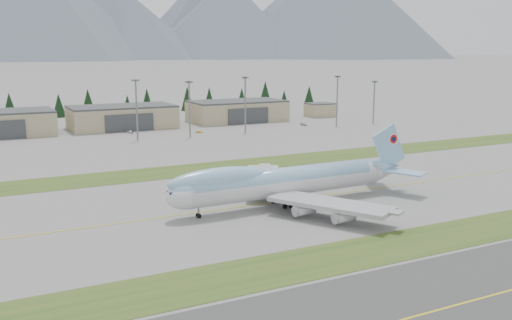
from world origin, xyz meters
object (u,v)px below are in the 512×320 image
hangar_center (122,117)px  service_vehicle_a (130,133)px  boeing_747_freighter (285,181)px  service_vehicle_b (199,133)px  service_vehicle_c (304,125)px  hangar_right (237,111)px

hangar_center → service_vehicle_a: (-1.01, -17.57, -5.39)m
boeing_747_freighter → service_vehicle_b: size_ratio=20.79×
service_vehicle_a → service_vehicle_c: bearing=-17.7°
hangar_center → service_vehicle_a: hangar_center is taller
service_vehicle_b → service_vehicle_a: bearing=97.9°
hangar_center → service_vehicle_a: bearing=-93.3°
boeing_747_freighter → hangar_center: 153.37m
boeing_747_freighter → service_vehicle_a: boeing_747_freighter is taller
service_vehicle_a → service_vehicle_b: bearing=-35.1°
service_vehicle_a → service_vehicle_b: (27.58, -13.46, 0.00)m
boeing_747_freighter → service_vehicle_a: size_ratio=18.55×
service_vehicle_b → service_vehicle_c: bearing=-55.2°
hangar_right → service_vehicle_c: (21.91, -30.19, -5.39)m
hangar_right → service_vehicle_b: 45.93m
boeing_747_freighter → hangar_center: bearing=89.1°
boeing_747_freighter → service_vehicle_c: size_ratio=16.94×
service_vehicle_a → service_vehicle_b: 30.69m
service_vehicle_a → service_vehicle_c: 83.87m
service_vehicle_a → service_vehicle_c: (82.91, -12.62, 0.00)m
boeing_747_freighter → service_vehicle_c: boeing_747_freighter is taller
service_vehicle_a → boeing_747_freighter: bearing=-98.5°
boeing_747_freighter → hangar_right: boeing_747_freighter is taller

